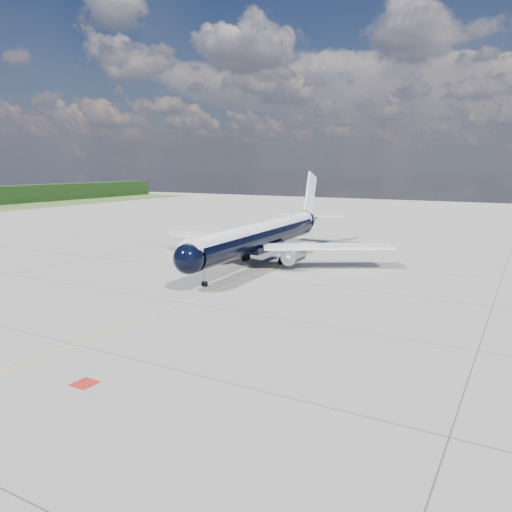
{
  "coord_description": "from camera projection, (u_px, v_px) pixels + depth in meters",
  "views": [
    {
      "loc": [
        33.05,
        -32.52,
        14.92
      ],
      "look_at": [
        3.73,
        19.89,
        4.0
      ],
      "focal_mm": 35.0,
      "sensor_mm": 36.0,
      "label": 1
    }
  ],
  "objects": [
    {
      "name": "red_marking",
      "position": [
        85.0,
        384.0,
        34.61
      ],
      "size": [
        1.6,
        1.6,
        0.01
      ],
      "primitive_type": "cube",
      "color": "maroon",
      "rests_on": "ground"
    },
    {
      "name": "taxiway_centerline",
      "position": [
        250.0,
        277.0,
        67.93
      ],
      "size": [
        0.16,
        160.0,
        0.01
      ],
      "primitive_type": "cube",
      "color": "#F4A80C",
      "rests_on": "ground"
    },
    {
      "name": "ground",
      "position": [
        268.0,
        270.0,
        72.22
      ],
      "size": [
        320.0,
        320.0,
        0.0
      ],
      "primitive_type": "plane",
      "color": "gray",
      "rests_on": "ground"
    },
    {
      "name": "main_airliner",
      "position": [
        264.0,
        235.0,
        77.13
      ],
      "size": [
        39.35,
        47.97,
        13.85
      ],
      "rotation": [
        0.0,
        0.0,
        0.06
      ],
      "color": "black",
      "rests_on": "ground"
    }
  ]
}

